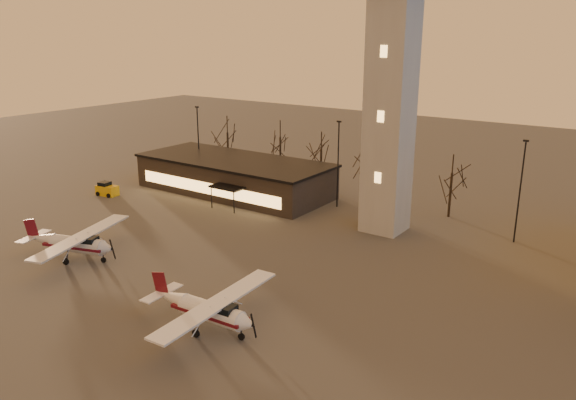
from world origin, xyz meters
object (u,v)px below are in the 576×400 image
(control_tower, at_px, (392,69))
(cessna_rear, at_px, (79,247))
(terminal, at_px, (234,176))
(cessna_front, at_px, (213,316))
(service_cart, at_px, (107,190))

(control_tower, bearing_deg, cessna_rear, -129.23)
(control_tower, relative_size, terminal, 1.28)
(cessna_front, xyz_separation_m, service_cart, (-33.58, 17.01, -0.47))
(control_tower, bearing_deg, service_cart, -166.03)
(terminal, xyz_separation_m, cessna_front, (21.52, -27.47, -1.03))
(cessna_rear, bearing_deg, service_cart, 118.36)
(terminal, height_order, service_cart, terminal)
(control_tower, xyz_separation_m, terminal, (-21.99, 1.98, -14.17))
(cessna_front, bearing_deg, control_tower, 85.70)
(cessna_front, distance_m, service_cart, 37.65)
(control_tower, distance_m, service_cart, 38.43)
(cessna_front, xyz_separation_m, cessna_rear, (-18.39, 2.39, 0.04))
(control_tower, relative_size, cessna_front, 2.73)
(control_tower, distance_m, cessna_rear, 33.46)
(service_cart, bearing_deg, cessna_rear, -52.18)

